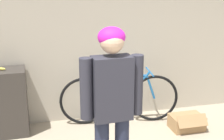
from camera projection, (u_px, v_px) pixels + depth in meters
The scene contains 4 objects.
wall_back at pixel (91, 34), 4.55m from camera, with size 8.00×0.07×2.60m.
person at pixel (112, 99), 2.88m from camera, with size 0.59×0.24×1.67m.
bicycle at pixel (120, 98), 4.60m from camera, with size 1.76×0.46×0.79m.
cardboard_box at pixel (187, 122), 4.46m from camera, with size 0.46×0.38×0.27m.
Camera 1 is at (-0.83, -1.60, 2.04)m, focal length 50.00 mm.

